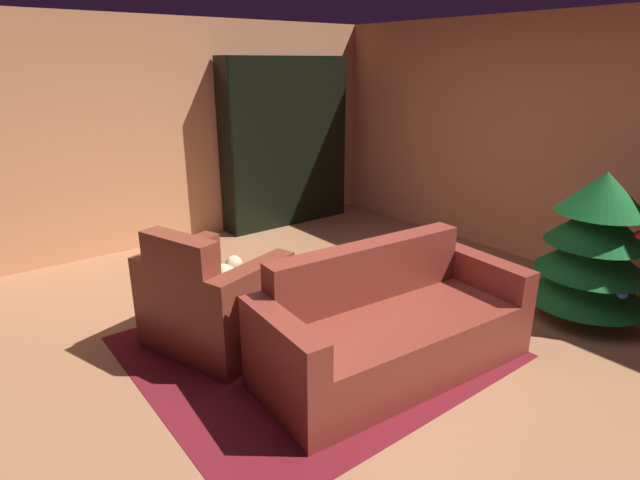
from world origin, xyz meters
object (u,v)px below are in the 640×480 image
object	(u,v)px
bookshelf_unit	(292,141)
bottle_on_table	(304,288)
armchair_red	(213,304)
decorated_tree	(594,246)
book_stack_on_table	(325,286)
couch_red	(390,329)
coffee_table	(330,302)

from	to	relation	value
bookshelf_unit	bottle_on_table	bearing A→B (deg)	-33.40
armchair_red	decorated_tree	bearing A→B (deg)	61.06
bookshelf_unit	decorated_tree	xyz separation A→B (m)	(3.77, 0.37, -0.45)
armchair_red	bottle_on_table	xyz separation A→B (m)	(0.50, 0.48, 0.17)
armchair_red	bottle_on_table	bearing A→B (deg)	44.04
book_stack_on_table	decorated_tree	bearing A→B (deg)	64.65
armchair_red	couch_red	xyz separation A→B (m)	(1.03, 0.84, -0.04)
bookshelf_unit	couch_red	distance (m)	3.71
bookshelf_unit	decorated_tree	distance (m)	3.81
couch_red	book_stack_on_table	xyz separation A→B (m)	(-0.51, -0.18, 0.19)
bookshelf_unit	bottle_on_table	distance (m)	3.38
armchair_red	book_stack_on_table	size ratio (longest dim) A/B	5.89
bookshelf_unit	bottle_on_table	world-z (taller)	bookshelf_unit
armchair_red	book_stack_on_table	distance (m)	0.85
armchair_red	book_stack_on_table	world-z (taller)	armchair_red
armchair_red	couch_red	bearing A→B (deg)	39.16
bookshelf_unit	book_stack_on_table	size ratio (longest dim) A/B	11.13
bottle_on_table	decorated_tree	bearing A→B (deg)	65.88
armchair_red	bookshelf_unit	bearing A→B (deg)	134.58
book_stack_on_table	bottle_on_table	bearing A→B (deg)	-97.91
coffee_table	book_stack_on_table	world-z (taller)	book_stack_on_table
decorated_tree	armchair_red	bearing A→B (deg)	-118.94
book_stack_on_table	decorated_tree	xyz separation A→B (m)	(0.96, 2.03, 0.14)
bookshelf_unit	armchair_red	bearing A→B (deg)	-45.42
bookshelf_unit	couch_red	world-z (taller)	bookshelf_unit
bookshelf_unit	armchair_red	xyz separation A→B (m)	(2.28, -2.32, -0.73)
book_stack_on_table	decorated_tree	world-z (taller)	decorated_tree
bottle_on_table	coffee_table	bearing A→B (deg)	66.21
decorated_tree	book_stack_on_table	bearing A→B (deg)	-115.35
bottle_on_table	decorated_tree	size ratio (longest dim) A/B	0.19
coffee_table	armchair_red	bearing A→B (deg)	-131.13
bottle_on_table	bookshelf_unit	bearing A→B (deg)	146.60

